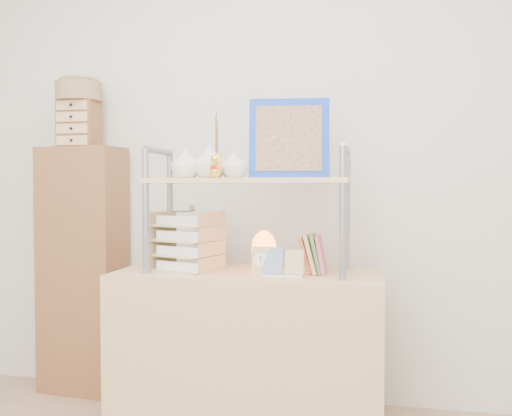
{
  "coord_description": "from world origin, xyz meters",
  "views": [
    {
      "loc": [
        0.57,
        -1.3,
        1.13
      ],
      "look_at": [
        0.03,
        1.2,
        1.04
      ],
      "focal_mm": 40.0,
      "sensor_mm": 36.0,
      "label": 1
    }
  ],
  "objects_px": {
    "desk": "(249,354)",
    "cabinet": "(83,270)",
    "salt_lamp": "(264,251)",
    "letter_tray": "(184,244)"
  },
  "relations": [
    {
      "from": "desk",
      "to": "salt_lamp",
      "type": "relative_size",
      "value": 6.42
    },
    {
      "from": "desk",
      "to": "cabinet",
      "type": "relative_size",
      "value": 0.89
    },
    {
      "from": "letter_tray",
      "to": "salt_lamp",
      "type": "distance_m",
      "value": 0.37
    },
    {
      "from": "desk",
      "to": "cabinet",
      "type": "xyz_separation_m",
      "value": [
        -1.03,
        0.37,
        0.3
      ]
    },
    {
      "from": "desk",
      "to": "cabinet",
      "type": "bearing_deg",
      "value": 160.18
    },
    {
      "from": "desk",
      "to": "salt_lamp",
      "type": "xyz_separation_m",
      "value": [
        0.07,
        0.02,
        0.47
      ]
    },
    {
      "from": "salt_lamp",
      "to": "desk",
      "type": "bearing_deg",
      "value": -161.49
    },
    {
      "from": "desk",
      "to": "letter_tray",
      "type": "distance_m",
      "value": 0.58
    },
    {
      "from": "desk",
      "to": "cabinet",
      "type": "distance_m",
      "value": 1.13
    },
    {
      "from": "desk",
      "to": "salt_lamp",
      "type": "distance_m",
      "value": 0.48
    }
  ]
}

